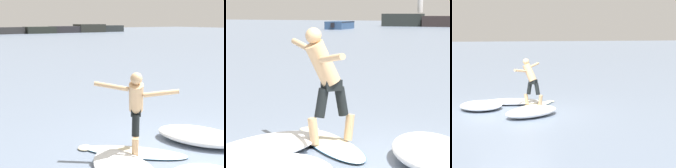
# 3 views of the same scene
# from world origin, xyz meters

# --- Properties ---
(ground_plane) EXTENTS (200.00, 200.00, 0.00)m
(ground_plane) POSITION_xyz_m (0.00, 0.00, 0.00)
(ground_plane) COLOR slate
(surfboard) EXTENTS (1.94, 2.01, 0.20)m
(surfboard) POSITION_xyz_m (-0.99, 0.82, 0.03)
(surfboard) COLOR beige
(surfboard) RESTS_ON ground
(surfer) EXTENTS (1.32, 1.11, 1.70)m
(surfer) POSITION_xyz_m (-1.03, 0.70, 1.07)
(surfer) COLOR #DAAC7B
(surfer) RESTS_ON surfboard
(wave_foam_at_nose) EXTENTS (1.75, 2.14, 0.32)m
(wave_foam_at_nose) POSITION_xyz_m (0.61, 0.48, 0.16)
(wave_foam_at_nose) COLOR white
(wave_foam_at_nose) RESTS_ON ground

